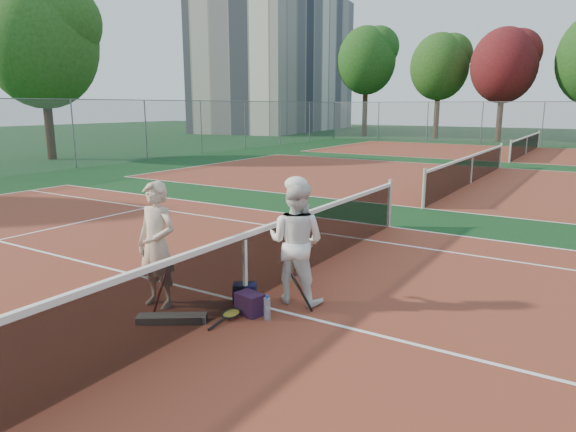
{
  "coord_description": "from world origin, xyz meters",
  "views": [
    {
      "loc": [
        4.14,
        -5.47,
        2.73
      ],
      "look_at": [
        0.0,
        1.13,
        1.05
      ],
      "focal_mm": 32.0,
      "sensor_mm": 36.0,
      "label": 1
    }
  ],
  "objects_px": {
    "player_b": "(296,242)",
    "racket_spare": "(231,315)",
    "water_bottle": "(267,309)",
    "apartment_block": "(279,61)",
    "racket_black_held": "(297,294)",
    "sports_bag_purple": "(250,304)",
    "sports_bag_navy": "(245,292)",
    "racket_red": "(163,293)",
    "player_a": "(157,245)",
    "net_main": "(245,268)"
  },
  "relations": [
    {
      "from": "net_main",
      "to": "racket_red",
      "type": "height_order",
      "value": "net_main"
    },
    {
      "from": "racket_spare",
      "to": "sports_bag_navy",
      "type": "relative_size",
      "value": 1.84
    },
    {
      "from": "sports_bag_navy",
      "to": "sports_bag_purple",
      "type": "relative_size",
      "value": 0.91
    },
    {
      "from": "sports_bag_navy",
      "to": "water_bottle",
      "type": "xyz_separation_m",
      "value": [
        0.64,
        -0.37,
        0.02
      ]
    },
    {
      "from": "racket_red",
      "to": "sports_bag_navy",
      "type": "xyz_separation_m",
      "value": [
        0.66,
        0.92,
        -0.16
      ]
    },
    {
      "from": "sports_bag_navy",
      "to": "player_b",
      "type": "bearing_deg",
      "value": 33.41
    },
    {
      "from": "water_bottle",
      "to": "apartment_block",
      "type": "bearing_deg",
      "value": 122.82
    },
    {
      "from": "player_b",
      "to": "racket_spare",
      "type": "xyz_separation_m",
      "value": [
        -0.4,
        -0.98,
        -0.82
      ]
    },
    {
      "from": "sports_bag_purple",
      "to": "water_bottle",
      "type": "distance_m",
      "value": 0.3
    },
    {
      "from": "player_b",
      "to": "player_a",
      "type": "bearing_deg",
      "value": 31.1
    },
    {
      "from": "net_main",
      "to": "water_bottle",
      "type": "bearing_deg",
      "value": -28.69
    },
    {
      "from": "sports_bag_purple",
      "to": "racket_spare",
      "type": "bearing_deg",
      "value": -119.14
    },
    {
      "from": "net_main",
      "to": "water_bottle",
      "type": "xyz_separation_m",
      "value": [
        0.59,
        -0.32,
        -0.36
      ]
    },
    {
      "from": "player_b",
      "to": "racket_black_held",
      "type": "bearing_deg",
      "value": 115.95
    },
    {
      "from": "apartment_block",
      "to": "player_b",
      "type": "height_order",
      "value": "apartment_block"
    },
    {
      "from": "racket_black_held",
      "to": "water_bottle",
      "type": "relative_size",
      "value": 1.82
    },
    {
      "from": "net_main",
      "to": "racket_spare",
      "type": "bearing_deg",
      "value": -73.19
    },
    {
      "from": "apartment_block",
      "to": "player_a",
      "type": "distance_m",
      "value": 52.67
    },
    {
      "from": "player_a",
      "to": "sports_bag_purple",
      "type": "distance_m",
      "value": 1.5
    },
    {
      "from": "apartment_block",
      "to": "sports_bag_navy",
      "type": "height_order",
      "value": "apartment_block"
    },
    {
      "from": "racket_spare",
      "to": "sports_bag_purple",
      "type": "bearing_deg",
      "value": -30.7
    },
    {
      "from": "player_b",
      "to": "sports_bag_navy",
      "type": "bearing_deg",
      "value": 27.05
    },
    {
      "from": "player_b",
      "to": "racket_black_held",
      "type": "relative_size",
      "value": 3.16
    },
    {
      "from": "racket_black_held",
      "to": "racket_red",
      "type": "bearing_deg",
      "value": -15.03
    },
    {
      "from": "player_a",
      "to": "sports_bag_navy",
      "type": "bearing_deg",
      "value": 38.66
    },
    {
      "from": "apartment_block",
      "to": "racket_black_held",
      "type": "xyz_separation_m",
      "value": [
        28.8,
        -43.93,
        -7.23
      ]
    },
    {
      "from": "player_b",
      "to": "racket_black_held",
      "type": "distance_m",
      "value": 0.74
    },
    {
      "from": "racket_spare",
      "to": "net_main",
      "type": "bearing_deg",
      "value": 15.25
    },
    {
      "from": "player_a",
      "to": "water_bottle",
      "type": "bearing_deg",
      "value": 12.71
    },
    {
      "from": "player_a",
      "to": "racket_red",
      "type": "distance_m",
      "value": 0.65
    },
    {
      "from": "sports_bag_navy",
      "to": "water_bottle",
      "type": "distance_m",
      "value": 0.74
    },
    {
      "from": "apartment_block",
      "to": "player_b",
      "type": "bearing_deg",
      "value": -56.74
    },
    {
      "from": "racket_spare",
      "to": "sports_bag_purple",
      "type": "relative_size",
      "value": 1.67
    },
    {
      "from": "racket_black_held",
      "to": "sports_bag_navy",
      "type": "height_order",
      "value": "racket_black_held"
    },
    {
      "from": "racket_red",
      "to": "net_main",
      "type": "bearing_deg",
      "value": 5.65
    },
    {
      "from": "player_a",
      "to": "racket_black_held",
      "type": "relative_size",
      "value": 3.2
    },
    {
      "from": "net_main",
      "to": "racket_spare",
      "type": "height_order",
      "value": "net_main"
    },
    {
      "from": "player_b",
      "to": "racket_black_held",
      "type": "xyz_separation_m",
      "value": [
        0.24,
        -0.38,
        -0.59
      ]
    },
    {
      "from": "sports_bag_navy",
      "to": "sports_bag_purple",
      "type": "bearing_deg",
      "value": -45.1
    },
    {
      "from": "player_a",
      "to": "net_main",
      "type": "bearing_deg",
      "value": 35.35
    },
    {
      "from": "player_b",
      "to": "net_main",
      "type": "bearing_deg",
      "value": 32.44
    },
    {
      "from": "apartment_block",
      "to": "sports_bag_purple",
      "type": "distance_m",
      "value": 53.07
    },
    {
      "from": "player_b",
      "to": "water_bottle",
      "type": "distance_m",
      "value": 1.05
    },
    {
      "from": "apartment_block",
      "to": "water_bottle",
      "type": "bearing_deg",
      "value": -57.18
    },
    {
      "from": "sports_bag_purple",
      "to": "net_main",
      "type": "bearing_deg",
      "value": 134.67
    },
    {
      "from": "water_bottle",
      "to": "sports_bag_navy",
      "type": "bearing_deg",
      "value": 149.92
    },
    {
      "from": "sports_bag_purple",
      "to": "water_bottle",
      "type": "xyz_separation_m",
      "value": [
        0.3,
        -0.03,
        0.0
      ]
    },
    {
      "from": "net_main",
      "to": "racket_red",
      "type": "bearing_deg",
      "value": -128.84
    },
    {
      "from": "player_a",
      "to": "racket_spare",
      "type": "xyz_separation_m",
      "value": [
        1.11,
        0.18,
        -0.83
      ]
    },
    {
      "from": "racket_black_held",
      "to": "racket_spare",
      "type": "xyz_separation_m",
      "value": [
        -0.64,
        -0.59,
        -0.23
      ]
    }
  ]
}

